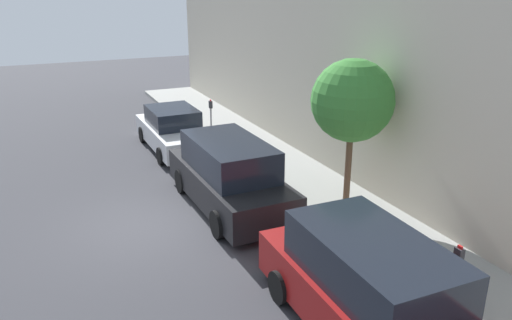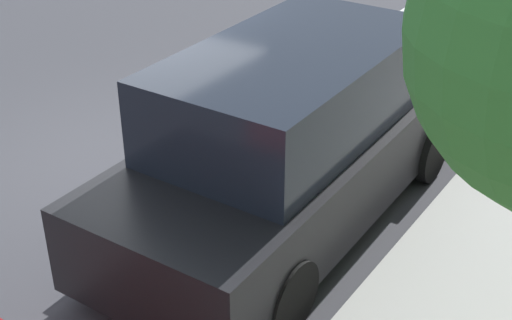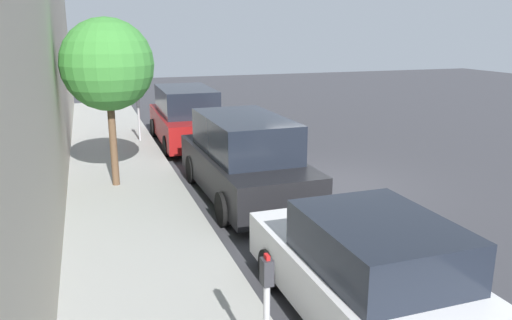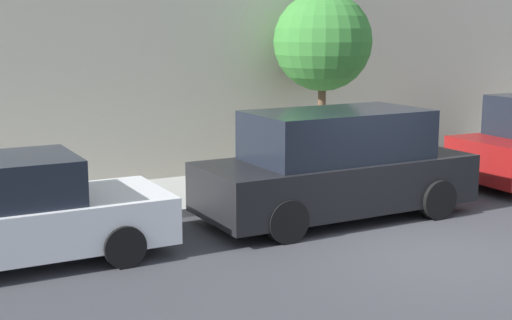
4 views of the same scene
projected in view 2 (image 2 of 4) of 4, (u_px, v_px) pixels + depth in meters
The scene contains 3 objects.
ground_plane at pixel (127, 161), 8.67m from camera, with size 60.00×60.00×0.00m, color #38383D.
parked_minivan_second at pixel (293, 138), 7.22m from camera, with size 2.02×4.93×1.90m.
parked_sedan_third at pixel (478, 15), 11.27m from camera, with size 1.92×4.51×1.54m.
Camera 2 is at (5.55, -5.32, 4.29)m, focal length 50.00 mm.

